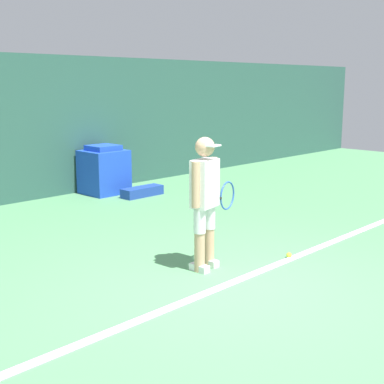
# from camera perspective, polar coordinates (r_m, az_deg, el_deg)

# --- Properties ---
(ground_plane) EXTENTS (24.00, 24.00, 0.00)m
(ground_plane) POSITION_cam_1_polar(r_m,az_deg,el_deg) (5.68, 5.06, -10.29)
(ground_plane) COLOR #518C5B
(court_baseline) EXTENTS (21.60, 0.10, 0.01)m
(court_baseline) POSITION_cam_1_polar(r_m,az_deg,el_deg) (5.78, 3.77, -9.83)
(court_baseline) COLOR white
(court_baseline) RESTS_ON ground_plane
(tennis_player) EXTENTS (0.95, 0.35, 1.53)m
(tennis_player) POSITION_cam_1_polar(r_m,az_deg,el_deg) (6.05, 1.44, -0.58)
(tennis_player) COLOR tan
(tennis_player) RESTS_ON ground_plane
(tennis_ball) EXTENTS (0.07, 0.07, 0.07)m
(tennis_ball) POSITION_cam_1_polar(r_m,az_deg,el_deg) (6.72, 10.30, -6.64)
(tennis_ball) COLOR #D1E533
(tennis_ball) RESTS_ON ground_plane
(covered_chair) EXTENTS (0.77, 0.75, 0.94)m
(covered_chair) POSITION_cam_1_polar(r_m,az_deg,el_deg) (10.52, -9.37, 2.27)
(covered_chair) COLOR blue
(covered_chair) RESTS_ON ground_plane
(equipment_bag) EXTENTS (0.85, 0.29, 0.18)m
(equipment_bag) POSITION_cam_1_polar(r_m,az_deg,el_deg) (10.20, -5.33, 0.05)
(equipment_bag) COLOR #1E3D99
(equipment_bag) RESTS_ON ground_plane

